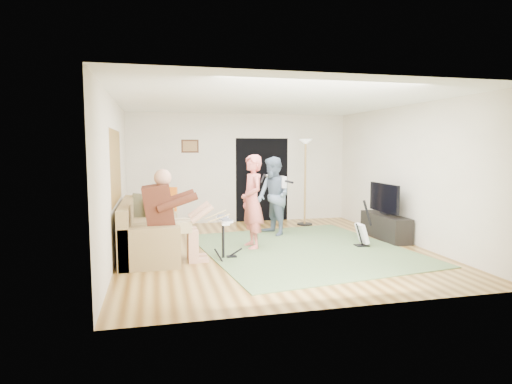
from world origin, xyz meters
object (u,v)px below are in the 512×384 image
Objects in this scene: drum_kit at (223,240)px; torchiere_lamp at (305,166)px; dining_chair at (166,217)px; singer at (252,202)px; television at (384,198)px; guitar_spare at (362,233)px; guitarist at (273,196)px; sofa at (144,236)px; tv_cabinet at (385,227)px.

drum_kit is 0.34× the size of torchiere_lamp.
dining_chair is at bearing 110.18° from drum_kit.
singer is 2.39m from dining_chair.
guitar_spare is at bearing -143.89° from television.
singer is 1.25m from guitarist.
television is (3.45, 0.79, 0.54)m from drum_kit.
guitarist is (0.70, 1.04, -0.03)m from singer.
television is (4.75, 0.14, 0.54)m from sofa.
guitarist is 1.20× the size of tv_cabinet.
singer is at bearing -29.89° from dining_chair.
drum_kit is at bearing -132.23° from torchiere_lamp.
tv_cabinet is at bearing 34.36° from guitar_spare.
guitar_spare is 0.97m from tv_cabinet.
torchiere_lamp is at bearing 132.38° from singer.
torchiere_lamp is 1.98× the size of television.
torchiere_lamp is 1.48× the size of tv_cabinet.
sofa is at bearing -84.32° from dining_chair.
dining_chair is at bearing -145.48° from singer.
guitarist reaches higher than guitar_spare.
guitarist is 1.57m from torchiere_lamp.
singer is 1.96× the size of guitar_spare.
drum_kit is at bearing -174.75° from guitar_spare.
guitar_spare is 4.18m from dining_chair.
singer reaches higher than sofa.
torchiere_lamp is (3.72, 2.02, 1.11)m from sofa.
drum_kit is 2.56m from dining_chair.
torchiere_lamp is 2.46m from tv_cabinet.
sofa is 4.38m from torchiere_lamp.
guitarist is 2.40m from tv_cabinet.
dining_chair is at bearing 76.56° from sofa.
sofa is 1.80m from dining_chair.
tv_cabinet is at bearing 86.62° from singer.
guitar_spare reaches higher than tv_cabinet.
sofa is 4.02m from guitar_spare.
torchiere_lamp is 2.07× the size of dining_chair.
drum_kit is at bearing -167.22° from tv_cabinet.
guitar_spare is 0.63× the size of tv_cabinet.
tv_cabinet is (4.80, 0.14, -0.06)m from sofa.
tv_cabinet is at bearing 12.78° from drum_kit.
singer is at bearing -0.28° from sofa.
guitar_spare is (4.00, -0.40, -0.06)m from sofa.
television is at bearing 180.00° from tv_cabinet.
guitar_spare is at bearing -83.36° from torchiere_lamp.
dining_chair is at bearing -175.46° from torchiere_lamp.
guitarist is at bearing -137.30° from torchiere_lamp.
singer is at bearing -131.16° from torchiere_lamp.
singer is 0.84× the size of torchiere_lamp.
television is at bearing -61.19° from torchiere_lamp.
drum_kit is 1.07m from singer.
sofa is 2.89m from guitarist.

